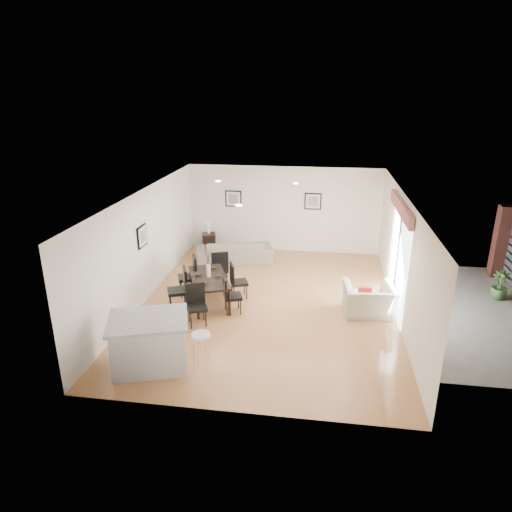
# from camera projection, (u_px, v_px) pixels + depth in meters

# --- Properties ---
(ground) EXTENTS (8.00, 8.00, 0.00)m
(ground) POSITION_uv_depth(u_px,v_px,m) (268.00, 304.00, 11.06)
(ground) COLOR #B8804B
(ground) RESTS_ON ground
(wall_back) EXTENTS (6.00, 0.04, 2.70)m
(wall_back) POSITION_uv_depth(u_px,v_px,m) (284.00, 209.00, 14.31)
(wall_back) COLOR white
(wall_back) RESTS_ON ground
(wall_front) EXTENTS (6.00, 0.04, 2.70)m
(wall_front) POSITION_uv_depth(u_px,v_px,m) (237.00, 339.00, 6.88)
(wall_front) COLOR white
(wall_front) RESTS_ON ground
(wall_left) EXTENTS (0.04, 8.00, 2.70)m
(wall_left) POSITION_uv_depth(u_px,v_px,m) (145.00, 245.00, 11.00)
(wall_left) COLOR white
(wall_left) RESTS_ON ground
(wall_right) EXTENTS (0.04, 8.00, 2.70)m
(wall_right) POSITION_uv_depth(u_px,v_px,m) (402.00, 258.00, 10.18)
(wall_right) COLOR white
(wall_right) RESTS_ON ground
(ceiling) EXTENTS (6.00, 8.00, 0.02)m
(ceiling) POSITION_uv_depth(u_px,v_px,m) (269.00, 194.00, 10.13)
(ceiling) COLOR white
(ceiling) RESTS_ON wall_back
(sofa) EXTENTS (2.41, 1.52, 0.66)m
(sofa) POSITION_uv_depth(u_px,v_px,m) (234.00, 251.00, 13.71)
(sofa) COLOR gray
(sofa) RESTS_ON ground
(armchair) EXTENTS (1.20, 1.07, 0.72)m
(armchair) POSITION_uv_depth(u_px,v_px,m) (368.00, 300.00, 10.43)
(armchair) COLOR beige
(armchair) RESTS_ON ground
(courtyard_plant_b) EXTENTS (0.43, 0.43, 0.72)m
(courtyard_plant_b) POSITION_uv_depth(u_px,v_px,m) (500.00, 285.00, 11.21)
(courtyard_plant_b) COLOR #375524
(courtyard_plant_b) RESTS_ON ground
(dining_table) EXTENTS (1.37, 1.84, 0.69)m
(dining_table) POSITION_uv_depth(u_px,v_px,m) (209.00, 279.00, 10.91)
(dining_table) COLOR black
(dining_table) RESTS_ON ground
(dining_chair_wnear) EXTENTS (0.59, 0.59, 1.00)m
(dining_chair_wnear) POSITION_uv_depth(u_px,v_px,m) (181.00, 286.00, 10.65)
(dining_chair_wnear) COLOR black
(dining_chair_wnear) RESTS_ON ground
(dining_chair_wfar) EXTENTS (0.59, 0.59, 1.01)m
(dining_chair_wfar) POSITION_uv_depth(u_px,v_px,m) (191.00, 273.00, 11.42)
(dining_chair_wfar) COLOR black
(dining_chair_wfar) RESTS_ON ground
(dining_chair_enear) EXTENTS (0.51, 0.51, 0.90)m
(dining_chair_enear) POSITION_uv_depth(u_px,v_px,m) (229.00, 293.00, 10.46)
(dining_chair_enear) COLOR black
(dining_chair_enear) RESTS_ON ground
(dining_chair_efar) EXTENTS (0.52, 0.52, 0.90)m
(dining_chair_efar) POSITION_uv_depth(u_px,v_px,m) (236.00, 279.00, 11.22)
(dining_chair_efar) COLOR black
(dining_chair_efar) RESTS_ON ground
(dining_chair_head) EXTENTS (0.55, 0.55, 0.92)m
(dining_chair_head) POSITION_uv_depth(u_px,v_px,m) (196.00, 302.00, 9.99)
(dining_chair_head) COLOR black
(dining_chair_head) RESTS_ON ground
(dining_chair_foot) EXTENTS (0.57, 0.57, 0.99)m
(dining_chair_foot) POSITION_uv_depth(u_px,v_px,m) (219.00, 267.00, 11.87)
(dining_chair_foot) COLOR black
(dining_chair_foot) RESTS_ON ground
(vase) EXTENTS (0.83, 1.26, 0.64)m
(vase) POSITION_uv_depth(u_px,v_px,m) (208.00, 266.00, 10.79)
(vase) COLOR white
(vase) RESTS_ON dining_table
(coffee_table) EXTENTS (1.06, 0.85, 0.37)m
(coffee_table) POSITION_uv_depth(u_px,v_px,m) (208.00, 275.00, 12.31)
(coffee_table) COLOR black
(coffee_table) RESTS_ON ground
(side_table) EXTENTS (0.51, 0.51, 0.54)m
(side_table) POSITION_uv_depth(u_px,v_px,m) (209.00, 242.00, 14.72)
(side_table) COLOR black
(side_table) RESTS_ON ground
(table_lamp) EXTENTS (0.19, 0.19, 0.36)m
(table_lamp) POSITION_uv_depth(u_px,v_px,m) (208.00, 227.00, 14.55)
(table_lamp) COLOR white
(table_lamp) RESTS_ON side_table
(cushion) EXTENTS (0.31, 0.13, 0.30)m
(cushion) POSITION_uv_depth(u_px,v_px,m) (365.00, 293.00, 10.28)
(cushion) COLOR #A22114
(cushion) RESTS_ON armchair
(kitchen_island) EXTENTS (1.69, 1.48, 0.99)m
(kitchen_island) POSITION_uv_depth(u_px,v_px,m) (150.00, 342.00, 8.41)
(kitchen_island) COLOR silver
(kitchen_island) RESTS_ON ground
(bar_stool) EXTENTS (0.35, 0.35, 0.76)m
(bar_stool) POSITION_uv_depth(u_px,v_px,m) (201.00, 339.00, 8.22)
(bar_stool) COLOR white
(bar_stool) RESTS_ON ground
(framed_print_back_left) EXTENTS (0.52, 0.04, 0.52)m
(framed_print_back_left) POSITION_uv_depth(u_px,v_px,m) (233.00, 199.00, 14.40)
(framed_print_back_left) COLOR black
(framed_print_back_left) RESTS_ON wall_back
(framed_print_back_right) EXTENTS (0.52, 0.04, 0.52)m
(framed_print_back_right) POSITION_uv_depth(u_px,v_px,m) (313.00, 201.00, 14.06)
(framed_print_back_right) COLOR black
(framed_print_back_right) RESTS_ON wall_back
(framed_print_left_wall) EXTENTS (0.04, 0.52, 0.52)m
(framed_print_left_wall) POSITION_uv_depth(u_px,v_px,m) (142.00, 236.00, 10.71)
(framed_print_left_wall) COLOR black
(framed_print_left_wall) RESTS_ON wall_left
(sliding_door) EXTENTS (0.12, 2.70, 2.57)m
(sliding_door) POSITION_uv_depth(u_px,v_px,m) (399.00, 240.00, 10.36)
(sliding_door) COLOR white
(sliding_door) RESTS_ON wall_right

